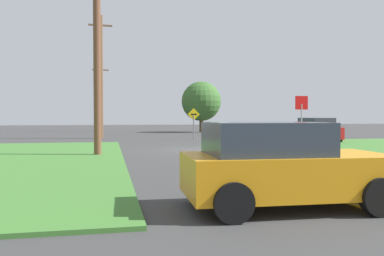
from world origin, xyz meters
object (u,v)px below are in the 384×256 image
at_px(stop_sign, 301,112).
at_px(car_on_crossroad, 315,130).
at_px(utility_pole_near, 97,45).
at_px(car_behind_on_main_road, 281,166).
at_px(utility_pole_mid, 101,76).
at_px(utility_pole_far, 101,97).
at_px(oak_tree_left, 201,101).
at_px(direction_sign, 194,120).

distance_m(stop_sign, car_on_crossroad, 6.74).
bearing_deg(utility_pole_near, car_behind_on_main_road, -71.13).
xyz_separation_m(utility_pole_mid, utility_pole_far, (-0.29, 13.92, -0.96)).
xyz_separation_m(stop_sign, oak_tree_left, (0.00, 22.85, 1.39)).
distance_m(stop_sign, oak_tree_left, 22.89).
relative_size(stop_sign, car_behind_on_main_road, 0.71).
distance_m(car_on_crossroad, car_behind_on_main_road, 20.23).
height_order(utility_pole_near, direction_sign, utility_pole_near).
bearing_deg(utility_pole_mid, utility_pole_far, 91.20).
bearing_deg(stop_sign, car_behind_on_main_road, 58.75).
relative_size(utility_pole_near, oak_tree_left, 1.71).
distance_m(utility_pole_near, utility_pole_mid, 13.93).
bearing_deg(oak_tree_left, utility_pole_mid, -135.35).
relative_size(car_on_crossroad, utility_pole_far, 0.54).
xyz_separation_m(utility_pole_far, direction_sign, (7.01, -16.78, -2.41)).
distance_m(direction_sign, oak_tree_left, 13.64).
height_order(utility_pole_far, direction_sign, utility_pole_far).
bearing_deg(car_behind_on_main_road, car_on_crossroad, 61.17).
bearing_deg(direction_sign, oak_tree_left, 74.63).
height_order(car_on_crossroad, direction_sign, direction_sign).
relative_size(car_behind_on_main_road, utility_pole_far, 0.52).
height_order(utility_pole_near, oak_tree_left, utility_pole_near).
relative_size(car_on_crossroad, oak_tree_left, 0.74).
bearing_deg(utility_pole_near, stop_sign, 6.99).
height_order(stop_sign, utility_pole_mid, utility_pole_mid).
relative_size(utility_pole_far, oak_tree_left, 1.37).
distance_m(stop_sign, utility_pole_far, 28.70).
bearing_deg(car_on_crossroad, utility_pole_near, 113.09).
height_order(car_on_crossroad, oak_tree_left, oak_tree_left).
distance_m(car_behind_on_main_road, direction_sign, 21.99).
relative_size(direction_sign, oak_tree_left, 0.43).
distance_m(stop_sign, car_behind_on_main_road, 13.66).
bearing_deg(utility_pole_far, oak_tree_left, -19.50).
xyz_separation_m(car_behind_on_main_road, utility_pole_far, (-4.09, 38.57, 3.05)).
height_order(utility_pole_mid, utility_pole_far, utility_pole_mid).
bearing_deg(direction_sign, car_behind_on_main_road, -97.64).
relative_size(car_on_crossroad, car_behind_on_main_road, 1.03).
bearing_deg(utility_pole_far, utility_pole_near, -89.13).
height_order(car_behind_on_main_road, utility_pole_far, utility_pole_far).
xyz_separation_m(utility_pole_near, oak_tree_left, (10.17, 24.10, -1.45)).
height_order(car_on_crossroad, car_behind_on_main_road, same).
bearing_deg(oak_tree_left, utility_pole_far, 160.50).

